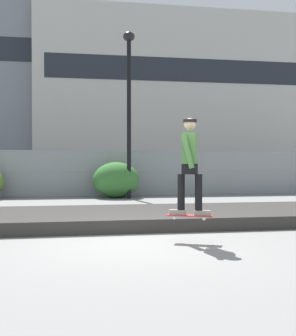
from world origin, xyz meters
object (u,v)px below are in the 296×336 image
object	(u,v)px
skater	(190,160)
shrub_right	(116,180)
street_lamp	(129,94)
skateboard	(190,216)
parked_car_mid	(124,173)
parked_car_far	(247,173)

from	to	relation	value
skater	shrub_right	size ratio (longest dim) A/B	0.95
street_lamp	shrub_right	world-z (taller)	street_lamp
skateboard	parked_car_mid	world-z (taller)	parked_car_mid
parked_car_mid	parked_car_far	xyz separation A→B (m)	(6.17, 0.20, 0.00)
shrub_right	parked_car_mid	bearing A→B (deg)	78.51
parked_car_far	shrub_right	world-z (taller)	parked_car_far
street_lamp	parked_car_far	xyz separation A→B (m)	(6.42, 4.06, -3.12)
street_lamp	parked_car_far	distance (m)	8.21
shrub_right	skater	bearing A→B (deg)	-87.28
skateboard	shrub_right	xyz separation A→B (m)	(-0.44, 9.20, 0.22)
parked_car_far	street_lamp	bearing A→B (deg)	-147.68
parked_car_mid	parked_car_far	distance (m)	6.17
skateboard	parked_car_mid	size ratio (longest dim) A/B	0.18
skater	parked_car_far	distance (m)	14.36
parked_car_mid	street_lamp	bearing A→B (deg)	-93.68
skater	parked_car_mid	bearing A→B (deg)	88.83
skater	street_lamp	size ratio (longest dim) A/B	0.27
skateboard	street_lamp	size ratio (longest dim) A/B	0.13
skateboard	street_lamp	bearing A→B (deg)	89.93
street_lamp	parked_car_mid	bearing A→B (deg)	86.32
skater	parked_car_mid	distance (m)	12.64
skater	shrub_right	xyz separation A→B (m)	(-0.44, 9.20, -0.75)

